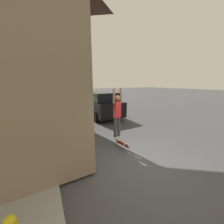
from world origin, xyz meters
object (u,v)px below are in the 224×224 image
at_px(suv_parked, 100,103).
at_px(car_down_street, 68,96).
at_px(skateboard, 122,144).
at_px(skateboarder, 117,113).

bearing_deg(suv_parked, car_down_street, 92.15).
bearing_deg(skateboard, skateboarder, 120.48).
bearing_deg(skateboarder, car_down_street, 86.72).
bearing_deg(skateboard, suv_parked, 76.00).
bearing_deg(car_down_street, skateboard, -92.87).
bearing_deg(suv_parked, skateboarder, -105.71).
distance_m(car_down_street, skateboarder, 17.68).
height_order(car_down_street, skateboarder, skateboarder).
relative_size(suv_parked, skateboard, 6.23).
relative_size(suv_parked, skateboarder, 2.44).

